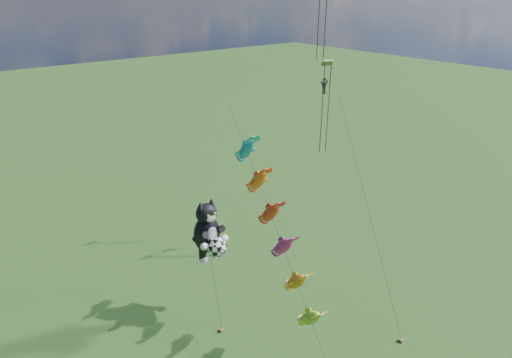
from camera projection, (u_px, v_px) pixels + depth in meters
cat_kite_rig at (209, 233)px, 34.00m from camera, size 2.65×4.22×10.65m
fish_windsock_rig at (277, 230)px, 30.89m from camera, size 2.74×15.81×17.09m
parafoil_rig at (327, 74)px, 38.91m from camera, size 6.55×16.71×27.14m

